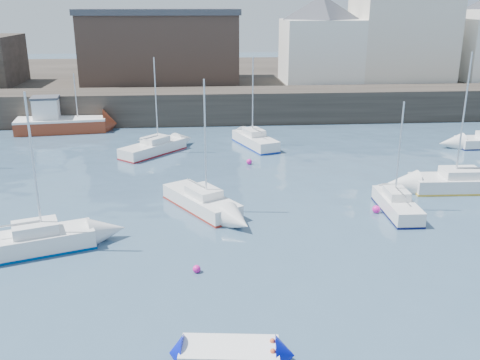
{
  "coord_description": "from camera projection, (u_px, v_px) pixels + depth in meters",
  "views": [
    {
      "loc": [
        -2.26,
        -16.44,
        11.0
      ],
      "look_at": [
        0.0,
        12.0,
        1.5
      ],
      "focal_mm": 40.0,
      "sensor_mm": 36.0,
      "label": 1
    }
  ],
  "objects": [
    {
      "name": "sailboat_h",
      "position": [
        153.0,
        148.0,
        40.74
      ],
      "size": [
        5.06,
        5.36,
        7.19
      ],
      "color": "white",
      "rests_on": "ground"
    },
    {
      "name": "bldg_east_d",
      "position": [
        321.0,
        38.0,
        56.95
      ],
      "size": [
        11.14,
        11.14,
        8.95
      ],
      "color": "white",
      "rests_on": "land_strip"
    },
    {
      "name": "sailboat_b",
      "position": [
        201.0,
        201.0,
        29.82
      ],
      "size": [
        4.49,
        5.78,
        7.29
      ],
      "color": "white",
      "rests_on": "ground"
    },
    {
      "name": "blue_dinghy",
      "position": [
        230.0,
        353.0,
        17.09
      ],
      "size": [
        3.29,
        1.86,
        0.6
      ],
      "color": "maroon",
      "rests_on": "ground"
    },
    {
      "name": "sailboat_d",
      "position": [
        464.0,
        182.0,
        32.77
      ],
      "size": [
        6.6,
        2.29,
        8.35
      ],
      "color": "white",
      "rests_on": "ground"
    },
    {
      "name": "water",
      "position": [
        266.0,
        324.0,
        19.2
      ],
      "size": [
        220.0,
        220.0,
        0.0
      ],
      "primitive_type": "plane",
      "color": "#2D4760",
      "rests_on": "ground"
    },
    {
      "name": "land_strip",
      "position": [
        215.0,
        81.0,
        68.88
      ],
      "size": [
        90.0,
        32.0,
        2.8
      ],
      "primitive_type": "cube",
      "color": "#28231E",
      "rests_on": "ground"
    },
    {
      "name": "sailboat_a",
      "position": [
        31.0,
        242.0,
        24.6
      ],
      "size": [
        5.98,
        3.64,
        7.41
      ],
      "color": "white",
      "rests_on": "ground"
    },
    {
      "name": "quay_wall",
      "position": [
        221.0,
        106.0,
        51.83
      ],
      "size": [
        90.0,
        5.0,
        3.0
      ],
      "primitive_type": "cube",
      "color": "#28231E",
      "rests_on": "ground"
    },
    {
      "name": "fishing_boat",
      "position": [
        58.0,
        121.0,
        47.54
      ],
      "size": [
        8.01,
        3.81,
        5.11
      ],
      "color": "maroon",
      "rests_on": "ground"
    },
    {
      "name": "buoy_mid",
      "position": [
        376.0,
        213.0,
        29.42
      ],
      "size": [
        0.43,
        0.43,
        0.43
      ],
      "primitive_type": "sphere",
      "color": "#E41897",
      "rests_on": "ground"
    },
    {
      "name": "sailboat_f",
      "position": [
        255.0,
        140.0,
        42.85
      ],
      "size": [
        3.46,
        5.65,
        7.0
      ],
      "color": "white",
      "rests_on": "ground"
    },
    {
      "name": "buoy_far",
      "position": [
        249.0,
        164.0,
        38.25
      ],
      "size": [
        0.4,
        0.4,
        0.4
      ],
      "primitive_type": "sphere",
      "color": "#E41897",
      "rests_on": "ground"
    },
    {
      "name": "buoy_near",
      "position": [
        197.0,
        272.0,
        22.92
      ],
      "size": [
        0.35,
        0.35,
        0.35
      ],
      "primitive_type": "sphere",
      "color": "#E41897",
      "rests_on": "ground"
    },
    {
      "name": "warehouse",
      "position": [
        161.0,
        45.0,
        57.33
      ],
      "size": [
        16.4,
        10.4,
        7.6
      ],
      "color": "#3D2D26",
      "rests_on": "land_strip"
    },
    {
      "name": "sailboat_c",
      "position": [
        397.0,
        205.0,
        29.28
      ],
      "size": [
        1.58,
        4.65,
        6.08
      ],
      "color": "white",
      "rests_on": "ground"
    },
    {
      "name": "bldg_east_a",
      "position": [
        402.0,
        24.0,
        57.65
      ],
      "size": [
        13.36,
        13.36,
        11.8
      ],
      "color": "beige",
      "rests_on": "land_strip"
    }
  ]
}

